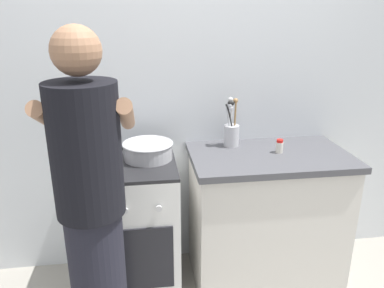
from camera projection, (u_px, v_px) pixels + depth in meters
The scene contains 8 objects.
back_wall at pixel (206, 89), 2.53m from camera, with size 3.20×0.10×2.50m.
countertop at pixel (266, 217), 2.51m from camera, with size 1.00×0.60×0.90m.
stove_range at pixel (129, 227), 2.39m from camera, with size 0.60×0.62×0.90m.
pot at pixel (99, 157), 2.17m from camera, with size 0.27×0.21×0.10m.
mixing_bowl at pixel (148, 150), 2.27m from camera, with size 0.31×0.31×0.10m.
utensil_crock at pixel (231, 131), 2.47m from camera, with size 0.10×0.10×0.32m.
spice_bottle at pixel (279, 146), 2.37m from camera, with size 0.04×0.04×0.09m.
person at pixel (93, 219), 1.70m from camera, with size 0.41×0.50×1.70m.
Camera 1 is at (-0.24, -1.97, 1.74)m, focal length 35.31 mm.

